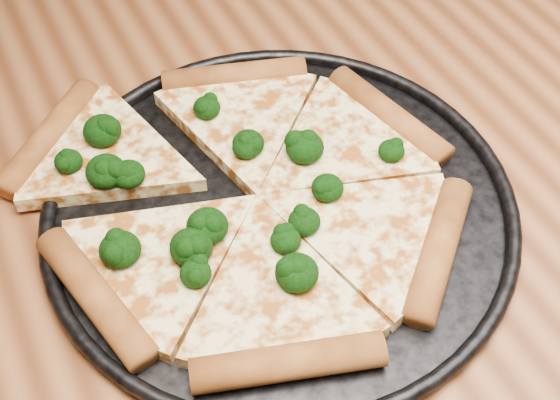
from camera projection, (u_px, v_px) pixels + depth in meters
name	position (u px, v px, depth m)	size (l,w,h in m)	color
dining_table	(348.00, 214.00, 0.76)	(1.20, 0.90, 0.75)	brown
pizza_pan	(280.00, 206.00, 0.64)	(0.41, 0.41, 0.02)	black
pizza	(248.00, 194.00, 0.63)	(0.38, 0.39, 0.03)	#FFE89C
broccoli_florets	(208.00, 192.00, 0.62)	(0.28, 0.25, 0.03)	black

